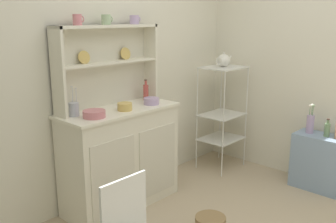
{
  "coord_description": "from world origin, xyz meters",
  "views": [
    {
      "loc": [
        -2.15,
        -1.11,
        1.67
      ],
      "look_at": [
        0.24,
        1.12,
        0.85
      ],
      "focal_mm": 40.77,
      "sensor_mm": 36.0,
      "label": 1
    }
  ],
  "objects_px": {
    "porcelain_teapot": "(224,60)",
    "flower_vase": "(310,123)",
    "hutch_cabinet": "(121,156)",
    "jam_bottle": "(146,92)",
    "bakers_rack": "(222,106)",
    "utensil_jar": "(74,109)",
    "hutch_shelf_unit": "(106,60)",
    "cup_rose_0": "(78,20)",
    "side_shelf_blue": "(319,162)",
    "oil_bottle": "(327,129)",
    "bowl_mixing_large": "(94,114)"
  },
  "relations": [
    {
      "from": "bakers_rack",
      "to": "jam_bottle",
      "type": "height_order",
      "value": "bakers_rack"
    },
    {
      "from": "flower_vase",
      "to": "hutch_cabinet",
      "type": "bearing_deg",
      "value": 145.89
    },
    {
      "from": "jam_bottle",
      "to": "utensil_jar",
      "type": "xyz_separation_m",
      "value": [
        -0.8,
        -0.01,
        -0.02
      ]
    },
    {
      "from": "bakers_rack",
      "to": "utensil_jar",
      "type": "xyz_separation_m",
      "value": [
        -1.75,
        0.21,
        0.25
      ]
    },
    {
      "from": "cup_rose_0",
      "to": "jam_bottle",
      "type": "bearing_deg",
      "value": -2.98
    },
    {
      "from": "side_shelf_blue",
      "to": "flower_vase",
      "type": "height_order",
      "value": "flower_vase"
    },
    {
      "from": "hutch_cabinet",
      "to": "jam_bottle",
      "type": "relative_size",
      "value": 5.44
    },
    {
      "from": "bakers_rack",
      "to": "flower_vase",
      "type": "distance_m",
      "value": 0.94
    },
    {
      "from": "hutch_cabinet",
      "to": "bowl_mixing_large",
      "type": "bearing_deg",
      "value": -166.98
    },
    {
      "from": "utensil_jar",
      "to": "flower_vase",
      "type": "relative_size",
      "value": 0.82
    },
    {
      "from": "hutch_cabinet",
      "to": "jam_bottle",
      "type": "distance_m",
      "value": 0.66
    },
    {
      "from": "hutch_cabinet",
      "to": "oil_bottle",
      "type": "distance_m",
      "value": 1.97
    },
    {
      "from": "hutch_shelf_unit",
      "to": "side_shelf_blue",
      "type": "xyz_separation_m",
      "value": [
        1.55,
        -1.33,
        -1.03
      ]
    },
    {
      "from": "hutch_cabinet",
      "to": "hutch_shelf_unit",
      "type": "xyz_separation_m",
      "value": [
        0.0,
        0.16,
        0.85
      ]
    },
    {
      "from": "hutch_shelf_unit",
      "to": "utensil_jar",
      "type": "distance_m",
      "value": 0.54
    },
    {
      "from": "hutch_shelf_unit",
      "to": "side_shelf_blue",
      "type": "bearing_deg",
      "value": -40.74
    },
    {
      "from": "flower_vase",
      "to": "side_shelf_blue",
      "type": "bearing_deg",
      "value": -90.2
    },
    {
      "from": "side_shelf_blue",
      "to": "jam_bottle",
      "type": "xyz_separation_m",
      "value": [
        -1.14,
        1.25,
        0.7
      ]
    },
    {
      "from": "bowl_mixing_large",
      "to": "porcelain_teapot",
      "type": "bearing_deg",
      "value": -2.13
    },
    {
      "from": "porcelain_teapot",
      "to": "oil_bottle",
      "type": "distance_m",
      "value": 1.25
    },
    {
      "from": "bakers_rack",
      "to": "flower_vase",
      "type": "height_order",
      "value": "bakers_rack"
    },
    {
      "from": "jam_bottle",
      "to": "oil_bottle",
      "type": "bearing_deg",
      "value": -48.68
    },
    {
      "from": "side_shelf_blue",
      "to": "utensil_jar",
      "type": "relative_size",
      "value": 2.28
    },
    {
      "from": "bakers_rack",
      "to": "utensil_jar",
      "type": "bearing_deg",
      "value": 173.04
    },
    {
      "from": "cup_rose_0",
      "to": "hutch_cabinet",
      "type": "bearing_deg",
      "value": -22.87
    },
    {
      "from": "bowl_mixing_large",
      "to": "utensil_jar",
      "type": "distance_m",
      "value": 0.18
    },
    {
      "from": "porcelain_teapot",
      "to": "cup_rose_0",
      "type": "bearing_deg",
      "value": 171.05
    },
    {
      "from": "hutch_shelf_unit",
      "to": "cup_rose_0",
      "type": "distance_m",
      "value": 0.45
    },
    {
      "from": "cup_rose_0",
      "to": "bowl_mixing_large",
      "type": "xyz_separation_m",
      "value": [
        -0.03,
        -0.2,
        -0.72
      ]
    },
    {
      "from": "bakers_rack",
      "to": "hutch_shelf_unit",
      "type": "bearing_deg",
      "value": 167.46
    },
    {
      "from": "utensil_jar",
      "to": "bakers_rack",
      "type": "bearing_deg",
      "value": -6.96
    },
    {
      "from": "porcelain_teapot",
      "to": "flower_vase",
      "type": "distance_m",
      "value": 1.09
    },
    {
      "from": "side_shelf_blue",
      "to": "oil_bottle",
      "type": "distance_m",
      "value": 0.35
    },
    {
      "from": "side_shelf_blue",
      "to": "flower_vase",
      "type": "relative_size",
      "value": 1.86
    },
    {
      "from": "bowl_mixing_large",
      "to": "flower_vase",
      "type": "relative_size",
      "value": 0.61
    },
    {
      "from": "hutch_shelf_unit",
      "to": "jam_bottle",
      "type": "relative_size",
      "value": 5.08
    },
    {
      "from": "cup_rose_0",
      "to": "oil_bottle",
      "type": "xyz_separation_m",
      "value": [
        1.84,
        -1.34,
        -1.02
      ]
    },
    {
      "from": "bowl_mixing_large",
      "to": "porcelain_teapot",
      "type": "relative_size",
      "value": 0.79
    },
    {
      "from": "porcelain_teapot",
      "to": "hutch_cabinet",
      "type": "bearing_deg",
      "value": 174.26
    },
    {
      "from": "bowl_mixing_large",
      "to": "utensil_jar",
      "type": "height_order",
      "value": "utensil_jar"
    },
    {
      "from": "side_shelf_blue",
      "to": "cup_rose_0",
      "type": "relative_size",
      "value": 6.37
    },
    {
      "from": "utensil_jar",
      "to": "porcelain_teapot",
      "type": "xyz_separation_m",
      "value": [
        1.75,
        -0.21,
        0.26
      ]
    },
    {
      "from": "bakers_rack",
      "to": "porcelain_teapot",
      "type": "relative_size",
      "value": 5.03
    },
    {
      "from": "bowl_mixing_large",
      "to": "flower_vase",
      "type": "height_order",
      "value": "bowl_mixing_large"
    },
    {
      "from": "side_shelf_blue",
      "to": "flower_vase",
      "type": "xyz_separation_m",
      "value": [
        0.0,
        0.12,
        0.38
      ]
    },
    {
      "from": "porcelain_teapot",
      "to": "oil_bottle",
      "type": "bearing_deg",
      "value": -79.45
    },
    {
      "from": "jam_bottle",
      "to": "flower_vase",
      "type": "xyz_separation_m",
      "value": [
        1.14,
        -1.13,
        -0.32
      ]
    },
    {
      "from": "cup_rose_0",
      "to": "utensil_jar",
      "type": "relative_size",
      "value": 0.36
    },
    {
      "from": "bakers_rack",
      "to": "cup_rose_0",
      "type": "height_order",
      "value": "cup_rose_0"
    },
    {
      "from": "bakers_rack",
      "to": "bowl_mixing_large",
      "type": "distance_m",
      "value": 1.68
    }
  ]
}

